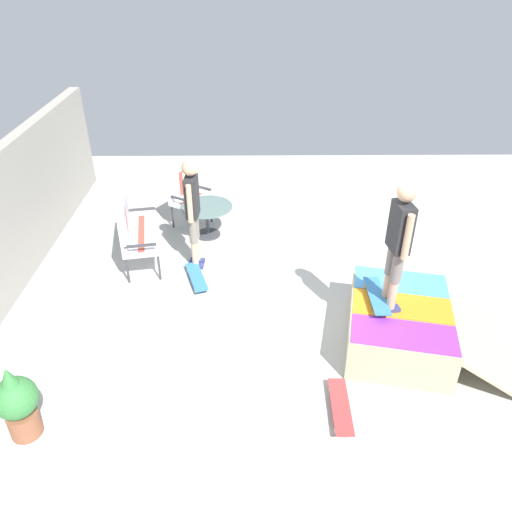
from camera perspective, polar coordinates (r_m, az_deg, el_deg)
name	(u,v)px	position (r m, az deg, el deg)	size (l,w,h in m)	color
ground_plane	(285,306)	(7.21, 3.40, -5.80)	(12.00, 12.00, 0.10)	#B2B2AD
skate_ramp	(401,324)	(6.62, 16.35, -7.53)	(2.00, 2.30, 0.58)	tan
patio_bench	(133,228)	(8.02, -13.91, 3.10)	(1.33, 0.76, 1.02)	#38383D
patio_chair_near_house	(186,193)	(9.07, -8.09, 7.20)	(0.82, 0.79, 1.02)	#38383D
patio_table	(207,215)	(8.70, -5.67, 4.73)	(0.90, 0.90, 0.57)	#38383D
person_watching	(192,206)	(7.56, -7.32, 5.72)	(0.48, 0.26, 1.78)	navy
person_skater	(399,239)	(5.86, 16.08, 1.87)	(0.48, 0.27, 1.65)	navy
skateboard_by_bench	(197,277)	(7.63, -6.85, -2.39)	(0.82, 0.43, 0.10)	#3372B2
skateboard_spare	(341,406)	(5.75, 9.68, -16.65)	(0.81, 0.22, 0.10)	#B23838
skateboard_on_ramp	(377,296)	(6.38, 13.69, -4.47)	(0.80, 0.21, 0.10)	#3372B2
potted_plant	(17,402)	(5.74, -25.77, -14.84)	(0.44, 0.44, 0.92)	brown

